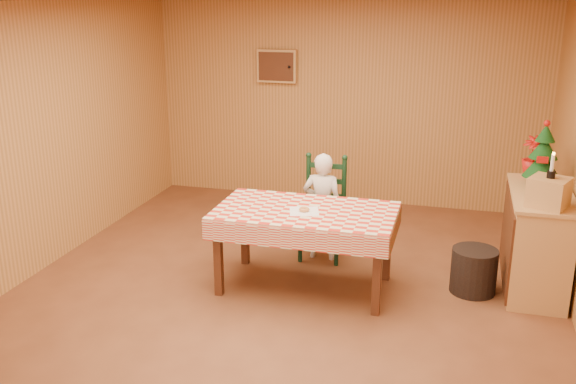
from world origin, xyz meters
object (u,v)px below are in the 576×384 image
object	(u,v)px
dining_table	(305,218)
storage_bin	(474,271)
seated_child	(322,206)
shelf_unit	(535,240)
crate	(549,192)
christmas_tree	(543,156)
ladder_chair	(323,210)

from	to	relation	value
dining_table	storage_bin	distance (m)	1.63
dining_table	seated_child	xyz separation A→B (m)	(0.00, 0.73, -0.13)
dining_table	shelf_unit	size ratio (longest dim) A/B	1.34
crate	christmas_tree	xyz separation A→B (m)	(-0.00, 0.65, 0.16)
ladder_chair	seated_child	size ratio (longest dim) A/B	0.96
seated_child	shelf_unit	xyz separation A→B (m)	(2.06, -0.15, -0.10)
dining_table	seated_child	size ratio (longest dim) A/B	1.47
christmas_tree	storage_bin	world-z (taller)	christmas_tree
ladder_chair	christmas_tree	bearing A→B (deg)	1.27
ladder_chair	storage_bin	bearing A→B (deg)	-17.31
shelf_unit	storage_bin	size ratio (longest dim) A/B	2.96
crate	storage_bin	bearing A→B (deg)	166.74
ladder_chair	crate	distance (m)	2.23
ladder_chair	shelf_unit	xyz separation A→B (m)	(2.06, -0.20, -0.04)
ladder_chair	crate	world-z (taller)	crate
dining_table	storage_bin	size ratio (longest dim) A/B	3.95
dining_table	crate	world-z (taller)	crate
ladder_chair	storage_bin	distance (m)	1.63
christmas_tree	storage_bin	distance (m)	1.25
dining_table	christmas_tree	size ratio (longest dim) A/B	2.67
seated_child	crate	distance (m)	2.20
seated_child	shelf_unit	size ratio (longest dim) A/B	0.91
seated_child	dining_table	bearing A→B (deg)	90.00
seated_child	shelf_unit	world-z (taller)	seated_child
ladder_chair	storage_bin	size ratio (longest dim) A/B	2.58
crate	storage_bin	size ratio (longest dim) A/B	0.72
ladder_chair	storage_bin	world-z (taller)	ladder_chair
ladder_chair	christmas_tree	world-z (taller)	christmas_tree
dining_table	ladder_chair	size ratio (longest dim) A/B	1.53
ladder_chair	christmas_tree	distance (m)	2.19
ladder_chair	dining_table	bearing A→B (deg)	-90.00
dining_table	ladder_chair	world-z (taller)	ladder_chair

